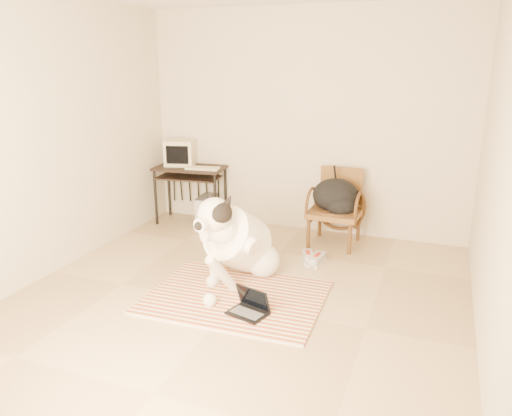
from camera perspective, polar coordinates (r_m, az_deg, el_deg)
The scene contains 16 objects.
floor at distance 4.52m, azimuth -2.66°, elevation -10.97°, with size 4.50×4.50×0.00m, color tan.
wall_back at distance 6.18m, azimuth 5.56°, elevation 9.68°, with size 4.50×4.50×0.00m, color beige.
wall_front at distance 2.27m, azimuth -26.27°, elevation -4.39°, with size 4.50×4.50×0.00m, color beige.
wall_left at distance 5.20m, azimuth -23.74°, elevation 7.03°, with size 4.50×4.50×0.00m, color beige.
wall_right at distance 3.76m, azimuth 26.31°, elevation 3.49°, with size 4.50×4.50×0.00m, color beige.
rug at distance 4.63m, azimuth -2.34°, elevation -10.12°, with size 1.60×1.24×0.02m.
dog at distance 4.84m, azimuth -2.11°, elevation -3.94°, with size 0.70×1.38×0.99m.
laptop at distance 4.32m, azimuth -0.73°, elevation -11.24°, with size 0.37×0.31×0.23m.
computer_desk at distance 6.56m, azimuth -7.58°, elevation 3.76°, with size 0.95×0.59×0.75m.
crt_monitor at distance 6.66m, azimuth -8.62°, elevation 6.29°, with size 0.44×0.43×0.33m.
desk_keyboard at distance 6.38m, azimuth -6.12°, elevation 4.54°, with size 0.42×0.16×0.03m, color beige.
pc_tower at distance 6.57m, azimuth -5.72°, elevation -0.26°, with size 0.21×0.42×0.38m.
rattan_chair at distance 5.87m, azimuth 9.14°, elevation 0.08°, with size 0.59×0.58×0.87m.
backpack at distance 5.75m, azimuth 9.19°, elevation 1.21°, with size 0.53×0.47×0.39m.
sneaker_left at distance 5.44m, azimuth 5.96°, elevation -5.61°, with size 0.20×0.29×0.09m.
sneaker_right at distance 5.37m, azimuth 6.96°, elevation -5.91°, with size 0.15×0.29×0.10m.
Camera 1 is at (1.61, -3.67, 2.10)m, focal length 35.00 mm.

